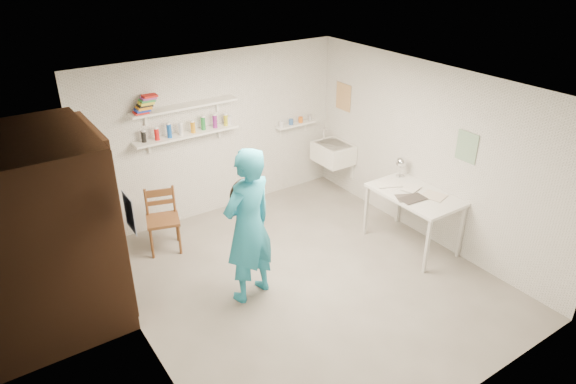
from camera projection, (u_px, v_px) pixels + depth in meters
floor at (306, 280)px, 6.34m from camera, size 4.00×4.50×0.02m
ceiling at (310, 88)px, 5.24m from camera, size 4.00×4.50×0.02m
wall_back at (216, 135)px, 7.46m from camera, size 4.00×0.02×2.40m
wall_front at (473, 299)px, 4.12m from camera, size 4.00×0.02×2.40m
wall_left at (134, 248)px, 4.78m from camera, size 0.02×4.50×2.40m
wall_right at (430, 155)px, 6.79m from camera, size 0.02×4.50×2.40m
doorway_recess at (106, 220)px, 5.66m from camera, size 0.02×0.90×2.00m
corridor_box at (36, 235)px, 5.28m from camera, size 1.40×1.50×2.10m
door_lintel at (91, 129)px, 5.19m from camera, size 0.06×1.05×0.10m
door_jamb_near at (122, 239)px, 5.30m from camera, size 0.06×0.10×2.00m
door_jamb_far at (95, 202)px, 6.04m from camera, size 0.06×0.10×2.00m
shelf_lower at (187, 135)px, 7.04m from camera, size 1.50×0.22×0.03m
shelf_upper at (185, 106)px, 6.86m from camera, size 1.50×0.22×0.03m
ledge_shelf at (296, 124)px, 8.10m from camera, size 0.70×0.14×0.03m
poster_left at (129, 213)px, 4.67m from camera, size 0.01×0.28×0.36m
poster_right_a at (343, 97)px, 7.95m from camera, size 0.01×0.34×0.42m
poster_right_b at (467, 147)px, 6.24m from camera, size 0.01×0.30×0.38m
belfast_sink at (333, 153)px, 8.14m from camera, size 0.48×0.60×0.30m
man at (248, 226)px, 5.67m from camera, size 0.76×0.59×1.86m
wall_clock at (242, 193)px, 5.71m from camera, size 0.33×0.11×0.33m
wooden_chair at (163, 220)px, 6.75m from camera, size 0.52×0.51×0.90m
work_table at (412, 220)px, 6.87m from camera, size 0.72×1.19×0.79m
desk_lamp at (401, 162)px, 7.04m from camera, size 0.15×0.15×0.15m
spray_cans at (187, 128)px, 7.00m from camera, size 1.29×0.06×0.17m
book_stack at (145, 104)px, 6.54m from camera, size 0.32×0.14×0.22m
ledge_pots at (296, 121)px, 8.07m from camera, size 0.48×0.07×0.09m
papers at (415, 192)px, 6.68m from camera, size 0.30×0.22×0.02m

